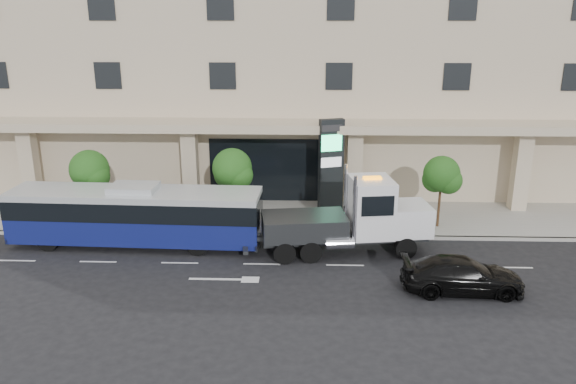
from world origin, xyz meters
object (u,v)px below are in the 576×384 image
Objects in this scene: tow_truck at (354,219)px; signage_pylon at (331,167)px; city_bus at (136,215)px; black_sedan at (462,275)px.

signage_pylon reaches higher than tow_truck.
city_bus is 16.26m from black_sedan.
signage_pylon is (-5.33, 9.51, 2.28)m from black_sedan.
signage_pylon is at bearing 92.24° from tow_truck.
black_sedan is 11.14m from signage_pylon.
tow_truck is at bearing -97.96° from signage_pylon.
tow_truck is at bearing 47.60° from black_sedan.
signage_pylon is at bearing 27.37° from city_bus.
tow_truck reaches higher than black_sedan.
black_sedan is (15.53, -4.71, -0.90)m from city_bus.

